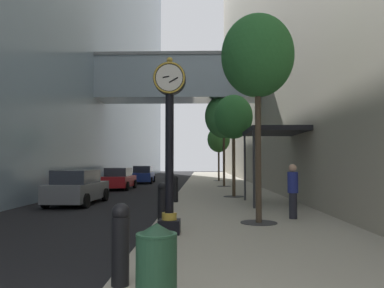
{
  "coord_description": "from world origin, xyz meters",
  "views": [
    {
      "loc": [
        1.44,
        -3.58,
        1.95
      ],
      "look_at": [
        0.88,
        18.68,
        3.04
      ],
      "focal_mm": 35.51,
      "sensor_mm": 36.0,
      "label": 1
    }
  ],
  "objects_px": {
    "bollard_fifth": "(175,188)",
    "trash_bin": "(156,264)",
    "street_tree_far": "(219,140)",
    "car_blue_mid": "(143,175)",
    "car_red_near": "(119,179)",
    "bollard_nearest": "(120,242)",
    "street_tree_near": "(257,57)",
    "bollard_fourth": "(170,193)",
    "street_tree_mid_near": "(233,117)",
    "car_grey_far": "(78,188)",
    "street_clock": "(169,136)",
    "street_tree_mid_far": "(224,117)",
    "pedestrian_walking": "(293,190)",
    "bollard_third": "(162,201)"
  },
  "relations": [
    {
      "from": "bollard_fourth",
      "to": "street_tree_near",
      "type": "xyz_separation_m",
      "value": [
        2.92,
        -2.99,
        4.41
      ]
    },
    {
      "from": "bollard_nearest",
      "to": "trash_bin",
      "type": "height_order",
      "value": "bollard_nearest"
    },
    {
      "from": "trash_bin",
      "to": "street_tree_mid_near",
      "type": "bearing_deg",
      "value": 81.59
    },
    {
      "from": "street_tree_near",
      "to": "pedestrian_walking",
      "type": "distance_m",
      "value": 4.38
    },
    {
      "from": "pedestrian_walking",
      "to": "bollard_third",
      "type": "bearing_deg",
      "value": -168.47
    },
    {
      "from": "street_clock",
      "to": "car_grey_far",
      "type": "xyz_separation_m",
      "value": [
        -4.97,
        7.92,
        -1.87
      ]
    },
    {
      "from": "street_tree_mid_far",
      "to": "car_grey_far",
      "type": "relative_size",
      "value": 1.52
    },
    {
      "from": "street_tree_mid_near",
      "to": "street_tree_mid_far",
      "type": "distance_m",
      "value": 8.84
    },
    {
      "from": "street_clock",
      "to": "bollard_nearest",
      "type": "xyz_separation_m",
      "value": [
        -0.38,
        -4.09,
        -1.87
      ]
    },
    {
      "from": "street_tree_mid_far",
      "to": "trash_bin",
      "type": "relative_size",
      "value": 6.7
    },
    {
      "from": "bollard_third",
      "to": "street_tree_far",
      "type": "distance_m",
      "value": 26.66
    },
    {
      "from": "street_clock",
      "to": "trash_bin",
      "type": "height_order",
      "value": "street_clock"
    },
    {
      "from": "car_red_near",
      "to": "car_grey_far",
      "type": "xyz_separation_m",
      "value": [
        0.2,
        -9.8,
        0.01
      ]
    },
    {
      "from": "bollard_fifth",
      "to": "car_blue_mid",
      "type": "xyz_separation_m",
      "value": [
        -4.31,
        18.35,
        0.02
      ]
    },
    {
      "from": "street_clock",
      "to": "car_grey_far",
      "type": "relative_size",
      "value": 0.99
    },
    {
      "from": "trash_bin",
      "to": "street_tree_far",
      "type": "bearing_deg",
      "value": 86.04
    },
    {
      "from": "bollard_nearest",
      "to": "pedestrian_walking",
      "type": "xyz_separation_m",
      "value": [
        4.16,
        6.76,
        0.3
      ]
    },
    {
      "from": "trash_bin",
      "to": "car_red_near",
      "type": "distance_m",
      "value": 23.29
    },
    {
      "from": "street_tree_far",
      "to": "trash_bin",
      "type": "height_order",
      "value": "street_tree_far"
    },
    {
      "from": "street_tree_near",
      "to": "car_red_near",
      "type": "bearing_deg",
      "value": 115.82
    },
    {
      "from": "street_tree_mid_far",
      "to": "street_tree_far",
      "type": "relative_size",
      "value": 1.3
    },
    {
      "from": "street_tree_mid_far",
      "to": "trash_bin",
      "type": "height_order",
      "value": "street_tree_mid_far"
    },
    {
      "from": "car_red_near",
      "to": "street_clock",
      "type": "bearing_deg",
      "value": -73.73
    },
    {
      "from": "bollard_fourth",
      "to": "street_tree_near",
      "type": "bearing_deg",
      "value": -45.68
    },
    {
      "from": "bollard_fourth",
      "to": "pedestrian_walking",
      "type": "relative_size",
      "value": 0.69
    },
    {
      "from": "bollard_fifth",
      "to": "trash_bin",
      "type": "distance_m",
      "value": 12.67
    },
    {
      "from": "bollard_nearest",
      "to": "street_tree_mid_far",
      "type": "height_order",
      "value": "street_tree_mid_far"
    },
    {
      "from": "street_clock",
      "to": "street_tree_near",
      "type": "xyz_separation_m",
      "value": [
        2.55,
        1.78,
        2.54
      ]
    },
    {
      "from": "bollard_fourth",
      "to": "street_tree_near",
      "type": "distance_m",
      "value": 6.08
    },
    {
      "from": "bollard_third",
      "to": "street_tree_near",
      "type": "height_order",
      "value": "street_tree_near"
    },
    {
      "from": "street_tree_mid_far",
      "to": "bollard_third",
      "type": "bearing_deg",
      "value": -99.48
    },
    {
      "from": "bollard_fourth",
      "to": "bollard_fifth",
      "type": "bearing_deg",
      "value": 90.0
    },
    {
      "from": "bollard_nearest",
      "to": "street_tree_near",
      "type": "xyz_separation_m",
      "value": [
        2.92,
        5.87,
        4.41
      ]
    },
    {
      "from": "street_clock",
      "to": "bollard_fifth",
      "type": "relative_size",
      "value": 3.77
    },
    {
      "from": "bollard_nearest",
      "to": "bollard_fifth",
      "type": "height_order",
      "value": "same"
    },
    {
      "from": "street_tree_far",
      "to": "car_blue_mid",
      "type": "relative_size",
      "value": 1.21
    },
    {
      "from": "street_clock",
      "to": "pedestrian_walking",
      "type": "relative_size",
      "value": 2.59
    },
    {
      "from": "trash_bin",
      "to": "car_blue_mid",
      "type": "height_order",
      "value": "car_blue_mid"
    },
    {
      "from": "car_grey_far",
      "to": "bollard_fifth",
      "type": "bearing_deg",
      "value": -2.53
    },
    {
      "from": "pedestrian_walking",
      "to": "car_grey_far",
      "type": "distance_m",
      "value": 10.22
    },
    {
      "from": "street_tree_far",
      "to": "trash_bin",
      "type": "bearing_deg",
      "value": -93.96
    },
    {
      "from": "bollard_nearest",
      "to": "car_blue_mid",
      "type": "xyz_separation_m",
      "value": [
        -4.31,
        30.17,
        0.02
      ]
    },
    {
      "from": "street_tree_far",
      "to": "car_blue_mid",
      "type": "bearing_deg",
      "value": -164.47
    },
    {
      "from": "street_clock",
      "to": "bollard_fourth",
      "type": "xyz_separation_m",
      "value": [
        -0.38,
        4.77,
        -1.87
      ]
    },
    {
      "from": "street_tree_near",
      "to": "street_tree_far",
      "type": "xyz_separation_m",
      "value": [
        0.0,
        26.31,
        -0.94
      ]
    },
    {
      "from": "bollard_fourth",
      "to": "street_tree_mid_near",
      "type": "bearing_deg",
      "value": 63.17
    },
    {
      "from": "street_tree_mid_near",
      "to": "street_tree_far",
      "type": "height_order",
      "value": "street_tree_mid_near"
    },
    {
      "from": "car_red_near",
      "to": "car_blue_mid",
      "type": "relative_size",
      "value": 0.93
    },
    {
      "from": "bollard_fourth",
      "to": "street_tree_mid_near",
      "type": "xyz_separation_m",
      "value": [
        2.92,
        5.78,
        3.59
      ]
    },
    {
      "from": "bollard_fifth",
      "to": "trash_bin",
      "type": "bearing_deg",
      "value": -87.13
    }
  ]
}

